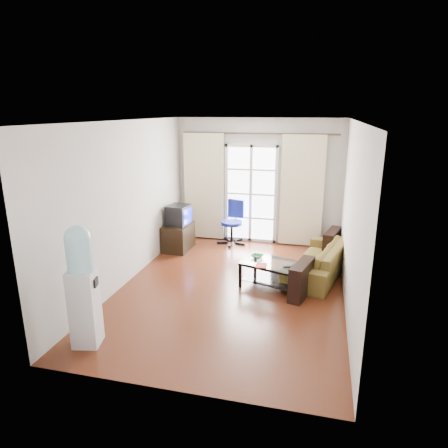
{
  "coord_description": "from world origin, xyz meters",
  "views": [
    {
      "loc": [
        1.34,
        -5.93,
        2.86
      ],
      "look_at": [
        -0.21,
        0.35,
        1.0
      ],
      "focal_mm": 32.0,
      "sensor_mm": 36.0,
      "label": 1
    }
  ],
  "objects_px": {
    "crt_tv": "(178,215)",
    "coffee_table": "(275,272)",
    "sofa": "(319,259)",
    "task_chair": "(232,231)",
    "water_cooler": "(82,284)",
    "tv_stand": "(178,237)"
  },
  "relations": [
    {
      "from": "crt_tv",
      "to": "water_cooler",
      "type": "bearing_deg",
      "value": -80.32
    },
    {
      "from": "coffee_table",
      "to": "task_chair",
      "type": "xyz_separation_m",
      "value": [
        -1.2,
        2.09,
        0.0
      ]
    },
    {
      "from": "task_chair",
      "to": "tv_stand",
      "type": "bearing_deg",
      "value": -132.77
    },
    {
      "from": "sofa",
      "to": "crt_tv",
      "type": "xyz_separation_m",
      "value": [
        -2.9,
        0.67,
        0.47
      ]
    },
    {
      "from": "sofa",
      "to": "tv_stand",
      "type": "height_order",
      "value": "sofa"
    },
    {
      "from": "task_chair",
      "to": "sofa",
      "type": "bearing_deg",
      "value": -21.11
    },
    {
      "from": "tv_stand",
      "to": "water_cooler",
      "type": "bearing_deg",
      "value": -86.71
    },
    {
      "from": "sofa",
      "to": "tv_stand",
      "type": "relative_size",
      "value": 2.78
    },
    {
      "from": "coffee_table",
      "to": "tv_stand",
      "type": "relative_size",
      "value": 1.63
    },
    {
      "from": "tv_stand",
      "to": "sofa",
      "type": "bearing_deg",
      "value": -11.31
    },
    {
      "from": "coffee_table",
      "to": "water_cooler",
      "type": "bearing_deg",
      "value": -133.52
    },
    {
      "from": "crt_tv",
      "to": "coffee_table",
      "type": "bearing_deg",
      "value": -24.96
    },
    {
      "from": "task_chair",
      "to": "coffee_table",
      "type": "bearing_deg",
      "value": -46.07
    },
    {
      "from": "water_cooler",
      "to": "sofa",
      "type": "bearing_deg",
      "value": 34.44
    },
    {
      "from": "sofa",
      "to": "water_cooler",
      "type": "relative_size",
      "value": 1.33
    },
    {
      "from": "task_chair",
      "to": "water_cooler",
      "type": "xyz_separation_m",
      "value": [
        -0.9,
        -4.3,
        0.53
      ]
    },
    {
      "from": "sofa",
      "to": "coffee_table",
      "type": "bearing_deg",
      "value": -27.28
    },
    {
      "from": "task_chair",
      "to": "crt_tv",
      "type": "bearing_deg",
      "value": -133.12
    },
    {
      "from": "coffee_table",
      "to": "crt_tv",
      "type": "relative_size",
      "value": 2.41
    },
    {
      "from": "sofa",
      "to": "coffee_table",
      "type": "distance_m",
      "value": 1.02
    },
    {
      "from": "water_cooler",
      "to": "coffee_table",
      "type": "bearing_deg",
      "value": 33.98
    },
    {
      "from": "crt_tv",
      "to": "task_chair",
      "type": "xyz_separation_m",
      "value": [
        1.02,
        0.66,
        -0.47
      ]
    }
  ]
}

